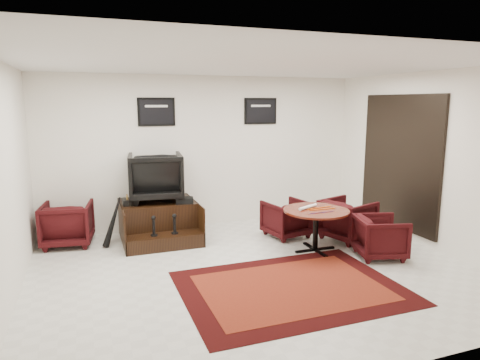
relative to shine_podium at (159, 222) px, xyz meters
The scene contains 16 objects.
ground 2.19m from the shine_podium, 61.98° to the right, with size 6.00×6.00×0.00m, color silver.
room_shell 2.73m from the shine_podium, 51.48° to the right, with size 6.02×5.02×2.81m.
area_rug 2.89m from the shine_podium, 64.61° to the right, with size 2.74×2.05×0.01m.
shine_podium is the anchor object (origin of this frame).
shine_chair 0.82m from the shine_podium, 90.00° to the left, with size 0.89×0.83×0.91m, color black.
shoes_pair 0.62m from the shine_podium, behind, with size 0.22×0.25×0.09m.
polish_kit 0.62m from the shine_podium, 31.87° to the right, with size 0.28×0.20×0.10m, color black.
umbrella_black 0.80m from the shine_podium, 166.01° to the right, with size 0.32×0.12×0.85m, color black, non-canonical shape.
umbrella_hooked 0.76m from the shine_podium, behind, with size 0.30×0.11×0.80m, color black, non-canonical shape.
armchair_side 1.47m from the shine_podium, behind, with size 0.76×0.71×0.78m, color black.
meeting_table 2.68m from the shine_podium, 33.55° to the right, with size 1.02×1.02×0.67m.
table_chair_back 2.21m from the shine_podium, 16.82° to the right, with size 0.68×0.64×0.70m, color black.
table_chair_window 3.23m from the shine_podium, 20.91° to the right, with size 0.75×0.70×0.77m, color black.
table_chair_corner 3.63m from the shine_podium, 34.50° to the right, with size 0.67×0.63×0.69m, color black.
paper_roll 2.56m from the shine_podium, 32.76° to the right, with size 0.05×0.05×0.42m, color white.
table_clutter 2.76m from the shine_podium, 33.39° to the right, with size 0.57×0.33×0.01m.
Camera 1 is at (-2.14, -5.23, 2.32)m, focal length 32.00 mm.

